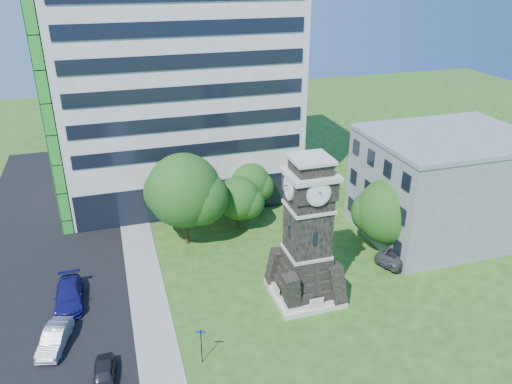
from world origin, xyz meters
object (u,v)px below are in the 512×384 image
object	(u,v)px
car_east_lot	(402,253)
clock_tower	(307,240)
car_street_mid	(55,338)
car_street_north	(69,295)
car_street_south	(104,375)
park_bench	(330,291)
street_sign	(201,342)

from	to	relation	value
car_east_lot	clock_tower	bearing A→B (deg)	78.64
car_street_mid	car_street_north	size ratio (longest dim) A/B	0.82
clock_tower	car_street_mid	size ratio (longest dim) A/B	2.84
clock_tower	car_street_north	xyz separation A→B (m)	(-18.61, 4.53, -4.52)
car_street_south	park_bench	xyz separation A→B (m)	(18.16, 4.30, -0.18)
car_east_lot	street_sign	size ratio (longest dim) A/B	1.99
clock_tower	car_street_north	bearing A→B (deg)	166.31
park_bench	street_sign	distance (m)	12.54
park_bench	car_street_north	bearing A→B (deg)	141.64
car_street_mid	park_bench	bearing A→B (deg)	14.08
car_street_mid	car_east_lot	xyz separation A→B (m)	(30.03, 2.69, 0.06)
park_bench	car_street_south	bearing A→B (deg)	169.18
car_street_south	car_street_mid	size ratio (longest dim) A/B	0.84
car_street_mid	park_bench	distance (m)	21.44
car_street_south	car_east_lot	distance (m)	27.72
car_street_mid	street_sign	size ratio (longest dim) A/B	1.54
car_east_lot	car_street_north	bearing A→B (deg)	62.21
clock_tower	car_street_mid	world-z (taller)	clock_tower
car_street_north	street_sign	xyz separation A→B (m)	(8.94, -9.62, 0.99)
car_east_lot	park_bench	world-z (taller)	car_east_lot
car_east_lot	street_sign	bearing A→B (deg)	86.57
car_east_lot	park_bench	bearing A→B (deg)	85.56
car_street_north	clock_tower	bearing A→B (deg)	-13.25
clock_tower	car_street_north	distance (m)	19.68
clock_tower	street_sign	distance (m)	11.48
car_street_north	car_street_mid	bearing A→B (deg)	-98.99
car_street_mid	car_street_north	xyz separation A→B (m)	(0.83, 4.97, 0.05)
car_east_lot	street_sign	xyz separation A→B (m)	(-20.26, -7.33, 0.98)
clock_tower	street_sign	xyz separation A→B (m)	(-9.67, -5.09, -3.53)
car_east_lot	car_street_south	bearing A→B (deg)	81.82
car_street_south	street_sign	size ratio (longest dim) A/B	1.29
car_east_lot	park_bench	xyz separation A→B (m)	(-8.60, -2.94, -0.34)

